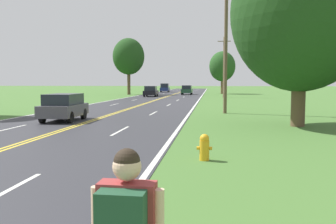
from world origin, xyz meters
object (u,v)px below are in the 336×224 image
tree_mid_treeline (129,57)px  car_dark_green_hatchback_mid_near (187,90)px  tree_right_cluster (301,12)px  fire_hydrant (204,147)px  tree_behind_sign (222,66)px  car_black_sedan_approaching (151,91)px  car_dark_blue_van_mid_far (165,88)px  car_dark_grey_hatchback_nearest (64,107)px

tree_mid_treeline → car_dark_green_hatchback_mid_near: tree_mid_treeline is taller
tree_mid_treeline → tree_right_cluster: 46.17m
fire_hydrant → car_dark_green_hatchback_mid_near: bearing=94.5°
tree_behind_sign → car_black_sedan_approaching: size_ratio=1.76×
fire_hydrant → tree_right_cluster: 10.64m
car_dark_green_hatchback_mid_near → car_dark_blue_van_mid_far: size_ratio=0.78×
car_dark_blue_van_mid_far → tree_behind_sign: bearing=-132.3°
car_black_sedan_approaching → fire_hydrant: bearing=-170.7°
tree_right_cluster → car_black_sedan_approaching: bearing=110.9°
car_dark_green_hatchback_mid_near → car_dark_blue_van_mid_far: (-5.83, 15.06, 0.11)m
tree_behind_sign → car_dark_blue_van_mid_far: bearing=140.3°
car_black_sedan_approaching → car_dark_green_hatchback_mid_near: (4.81, 8.76, 0.05)m
car_dark_green_hatchback_mid_near → car_black_sedan_approaching: bearing=-27.8°
tree_right_cluster → car_dark_blue_van_mid_far: bearing=103.7°
tree_right_cluster → car_dark_grey_hatchback_nearest: 13.28m
car_dark_green_hatchback_mid_near → fire_hydrant: bearing=5.5°
tree_behind_sign → tree_right_cluster: size_ratio=0.83×
car_black_sedan_approaching → car_dark_green_hatchback_mid_near: bearing=-31.2°
car_dark_blue_van_mid_far → tree_right_cluster: bearing=-168.9°
tree_mid_treeline → fire_hydrant: bearing=-74.5°
car_dark_green_hatchback_mid_near → car_dark_blue_van_mid_far: car_dark_blue_van_mid_far is taller
fire_hydrant → tree_mid_treeline: 52.80m
tree_mid_treeline → car_dark_green_hatchback_mid_near: 11.54m
fire_hydrant → car_dark_blue_van_mid_far: size_ratio=0.16×
tree_behind_sign → car_dark_grey_hatchback_nearest: tree_behind_sign is taller
car_dark_grey_hatchback_nearest → car_dark_blue_van_mid_far: (-1.89, 57.57, 0.16)m
fire_hydrant → car_black_sedan_approaching: (-8.87, 42.88, 0.43)m
car_dark_blue_van_mid_far → car_dark_grey_hatchback_nearest: bearing=179.3°
tree_behind_sign → car_dark_grey_hatchback_nearest: (-10.09, -47.64, -4.25)m
car_dark_grey_hatchback_nearest → fire_hydrant: bearing=-140.8°
tree_mid_treeline → tree_right_cluster: size_ratio=1.03×
fire_hydrant → car_dark_grey_hatchback_nearest: 12.13m
tree_mid_treeline → car_dark_blue_van_mid_far: size_ratio=2.10×
tree_mid_treeline → tree_right_cluster: (18.43, -42.32, -1.01)m
fire_hydrant → tree_right_cluster: bearing=61.9°
fire_hydrant → car_black_sedan_approaching: 43.79m
tree_right_cluster → car_black_sedan_approaching: size_ratio=2.12×
fire_hydrant → tree_mid_treeline: tree_mid_treeline is taller
tree_behind_sign → car_dark_grey_hatchback_nearest: 48.88m
tree_mid_treeline → tree_right_cluster: bearing=-66.5°
tree_right_cluster → car_dark_grey_hatchback_nearest: bearing=175.8°
tree_behind_sign → tree_mid_treeline: size_ratio=0.81×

